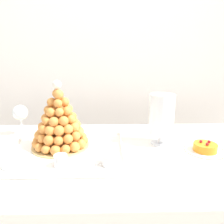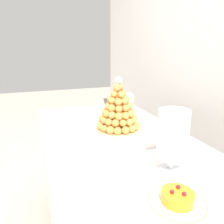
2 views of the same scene
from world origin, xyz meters
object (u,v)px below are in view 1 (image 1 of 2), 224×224
Objects in this scene: dessert_cup_mid_left at (62,161)px; fruit_tart_plate at (205,149)px; dessert_cup_centre at (110,160)px; macaron_goblet at (162,115)px; serving_tray at (67,152)px; croquembouche at (60,122)px; wine_glass at (21,113)px; dessert_cup_left at (10,161)px.

dessert_cup_mid_left reaches higher than fruit_tart_plate.
macaron_goblet is (0.26, 0.22, 0.13)m from dessert_cup_centre.
serving_tray is at bearing 92.40° from dessert_cup_mid_left.
croquembouche reaches higher than wine_glass.
croquembouche is 1.86× the size of wine_glass.
dessert_cup_left is at bearing -146.03° from serving_tray.
croquembouche is at bearing -175.76° from macaron_goblet.
serving_tray is 0.40m from wine_glass.
fruit_tart_plate is (0.85, 0.13, -0.02)m from dessert_cup_left.
macaron_goblet is at bearing 12.11° from serving_tray.
wine_glass is at bearing 168.91° from macaron_goblet.
dessert_cup_mid_left is (0.20, -0.00, -0.00)m from dessert_cup_left.
wine_glass is at bearing 165.18° from fruit_tart_plate.
serving_tray is 8.77× the size of dessert_cup_centre.
croquembouche reaches higher than macaron_goblet.
wine_glass is (-0.49, 0.37, 0.10)m from dessert_cup_centre.
serving_tray is 1.65× the size of croquembouche.
serving_tray is at bearing -40.05° from wine_glass.
macaron_goblet is at bearing -11.09° from wine_glass.
macaron_goblet reaches higher than wine_glass.
wine_glass reaches higher than fruit_tart_plate.
dessert_cup_mid_left is 0.21× the size of macaron_goblet.
wine_glass is (-0.95, 0.25, 0.11)m from fruit_tart_plate.
dessert_cup_mid_left is at bearing -168.37° from fruit_tart_plate.
dessert_cup_left is (-0.16, -0.20, -0.10)m from croquembouche.
dessert_cup_left reaches higher than fruit_tart_plate.
croquembouche is 0.50m from macaron_goblet.
wine_glass is (-0.26, 0.19, -0.01)m from croquembouche.
dessert_cup_centre is at bearing 3.08° from dessert_cup_mid_left.
croquembouche is 1.66× the size of fruit_tart_plate.
dessert_cup_left is at bearing -171.18° from fruit_tart_plate.
fruit_tart_plate is at bearing 15.16° from dessert_cup_centre.
dessert_cup_mid_left is at bearing -51.87° from wine_glass.
dessert_cup_left is 0.24× the size of macaron_goblet.
wine_glass is at bearing 128.13° from dessert_cup_mid_left.
dessert_cup_centre is (0.40, 0.01, -0.01)m from dessert_cup_left.
serving_tray is 0.50m from macaron_goblet.
dessert_cup_mid_left reaches higher than dessert_cup_centre.
dessert_cup_left reaches higher than dessert_cup_centre.
dessert_cup_centre is at bearing -37.03° from wine_glass.
dessert_cup_left is at bearing -129.74° from croquembouche.
dessert_cup_left is 0.40m from wine_glass.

